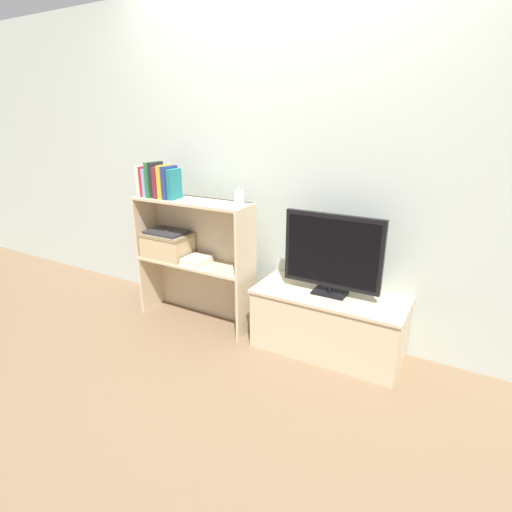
# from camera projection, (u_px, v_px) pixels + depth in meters

# --- Properties ---
(ground_plane) EXTENTS (16.00, 16.00, 0.00)m
(ground_plane) POSITION_uv_depth(u_px,v_px,m) (247.00, 344.00, 2.86)
(ground_plane) COLOR brown
(wall_back) EXTENTS (10.00, 0.05, 2.40)m
(wall_back) POSITION_uv_depth(u_px,v_px,m) (278.00, 167.00, 2.83)
(wall_back) COLOR #B2BCB2
(wall_back) RESTS_ON ground_plane
(tv_stand) EXTENTS (1.01, 0.44, 0.43)m
(tv_stand) POSITION_uv_depth(u_px,v_px,m) (328.00, 322.00, 2.72)
(tv_stand) COLOR #CCB793
(tv_stand) RESTS_ON ground_plane
(tv) EXTENTS (0.65, 0.14, 0.54)m
(tv) POSITION_uv_depth(u_px,v_px,m) (332.00, 253.00, 2.55)
(tv) COLOR black
(tv) RESTS_ON tv_stand
(bookshelf_lower_tier) EXTENTS (0.94, 0.27, 0.49)m
(bookshelf_lower_tier) POSITION_uv_depth(u_px,v_px,m) (200.00, 281.00, 3.16)
(bookshelf_lower_tier) COLOR #CCB793
(bookshelf_lower_tier) RESTS_ON ground_plane
(bookshelf_upper_tier) EXTENTS (0.94, 0.27, 0.48)m
(bookshelf_upper_tier) POSITION_uv_depth(u_px,v_px,m) (197.00, 222.00, 3.00)
(bookshelf_upper_tier) COLOR #CCB793
(bookshelf_upper_tier) RESTS_ON bookshelf_lower_tier
(book_ivory) EXTENTS (0.04, 0.12, 0.23)m
(book_ivory) POSITION_uv_depth(u_px,v_px,m) (144.00, 181.00, 3.03)
(book_ivory) COLOR silver
(book_ivory) RESTS_ON bookshelf_upper_tier
(book_crimson) EXTENTS (0.03, 0.14, 0.22)m
(book_crimson) POSITION_uv_depth(u_px,v_px,m) (147.00, 181.00, 3.01)
(book_crimson) COLOR #B22328
(book_crimson) RESTS_ON bookshelf_upper_tier
(book_skyblue) EXTENTS (0.03, 0.16, 0.21)m
(book_skyblue) POSITION_uv_depth(u_px,v_px,m) (151.00, 182.00, 3.00)
(book_skyblue) COLOR #709ECC
(book_skyblue) RESTS_ON bookshelf_upper_tier
(book_forest) EXTENTS (0.03, 0.16, 0.26)m
(book_forest) POSITION_uv_depth(u_px,v_px,m) (153.00, 179.00, 2.98)
(book_forest) COLOR #286638
(book_forest) RESTS_ON bookshelf_upper_tier
(book_charcoal) EXTENTS (0.03, 0.12, 0.26)m
(book_charcoal) POSITION_uv_depth(u_px,v_px,m) (157.00, 180.00, 2.96)
(book_charcoal) COLOR #232328
(book_charcoal) RESTS_ON bookshelf_upper_tier
(book_maroon) EXTENTS (0.04, 0.15, 0.23)m
(book_maroon) POSITION_uv_depth(u_px,v_px,m) (161.00, 182.00, 2.95)
(book_maroon) COLOR maroon
(book_maroon) RESTS_ON bookshelf_upper_tier
(book_mustard) EXTENTS (0.04, 0.15, 0.24)m
(book_mustard) POSITION_uv_depth(u_px,v_px,m) (165.00, 182.00, 2.93)
(book_mustard) COLOR gold
(book_mustard) RESTS_ON bookshelf_upper_tier
(book_navy) EXTENTS (0.04, 0.15, 0.24)m
(book_navy) POSITION_uv_depth(u_px,v_px,m) (170.00, 183.00, 2.91)
(book_navy) COLOR navy
(book_navy) RESTS_ON bookshelf_upper_tier
(book_teal) EXTENTS (0.04, 0.13, 0.22)m
(book_teal) POSITION_uv_depth(u_px,v_px,m) (174.00, 184.00, 2.89)
(book_teal) COLOR #1E7075
(book_teal) RESTS_ON bookshelf_upper_tier
(baby_monitor) EXTENTS (0.05, 0.04, 0.14)m
(baby_monitor) POSITION_uv_depth(u_px,v_px,m) (239.00, 198.00, 2.69)
(baby_monitor) COLOR white
(baby_monitor) RESTS_ON bookshelf_upper_tier
(storage_basket_left) EXTENTS (0.38, 0.24, 0.20)m
(storage_basket_left) POSITION_uv_depth(u_px,v_px,m) (167.00, 244.00, 3.12)
(storage_basket_left) COLOR tan
(storage_basket_left) RESTS_ON bookshelf_lower_tier
(laptop) EXTENTS (0.31, 0.21, 0.02)m
(laptop) POSITION_uv_depth(u_px,v_px,m) (167.00, 232.00, 3.09)
(laptop) COLOR #2D2D33
(laptop) RESTS_ON storage_basket_left
(magazine_stack) EXTENTS (0.17, 0.20, 0.05)m
(magazine_stack) POSITION_uv_depth(u_px,v_px,m) (197.00, 260.00, 3.01)
(magazine_stack) COLOR silver
(magazine_stack) RESTS_ON bookshelf_lower_tier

